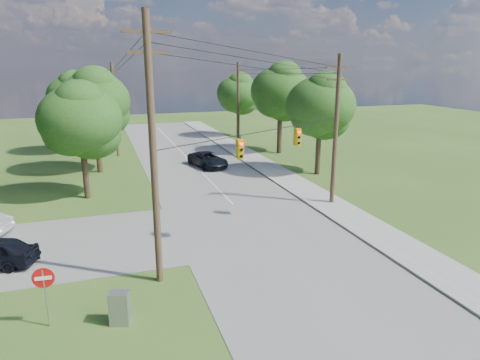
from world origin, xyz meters
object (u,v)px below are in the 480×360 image
object	(u,v)px
pole_north_w	(115,109)
car_main_north	(208,159)
control_cabinet	(120,308)
pole_sw	(153,150)
do_not_enter_sign	(44,284)
pole_ne	(336,129)
pole_north_e	(238,105)

from	to	relation	value
pole_north_w	car_main_north	world-z (taller)	pole_north_w
car_main_north	control_cabinet	size ratio (longest dim) A/B	3.82
pole_sw	do_not_enter_sign	size ratio (longest dim) A/B	4.83
pole_sw	car_main_north	bearing A→B (deg)	70.20
pole_ne	pole_north_w	distance (m)	26.03
pole_north_e	control_cabinet	world-z (taller)	pole_north_e
pole_ne	control_cabinet	xyz separation A→B (m)	(-15.45, -10.57, -4.79)
do_not_enter_sign	pole_north_e	bearing A→B (deg)	64.59
pole_sw	pole_ne	world-z (taller)	pole_sw
pole_north_w	do_not_enter_sign	xyz separation A→B (m)	(-4.20, -31.91, -3.33)
do_not_enter_sign	pole_ne	bearing A→B (deg)	32.85
control_cabinet	do_not_enter_sign	distance (m)	2.95
pole_sw	do_not_enter_sign	world-z (taller)	pole_sw
car_main_north	control_cabinet	bearing A→B (deg)	-124.78
control_cabinet	do_not_enter_sign	bearing A→B (deg)	-176.73
control_cabinet	pole_north_e	bearing A→B (deg)	82.01
pole_sw	control_cabinet	world-z (taller)	pole_sw
pole_ne	pole_north_e	distance (m)	22.00
car_main_north	control_cabinet	xyz separation A→B (m)	(-9.68, -24.44, -0.07)
pole_north_e	car_main_north	size ratio (longest dim) A/B	1.93
pole_sw	car_main_north	distance (m)	23.46
pole_north_w	control_cabinet	world-z (taller)	pole_north_w
pole_ne	car_main_north	bearing A→B (deg)	112.60
pole_north_e	control_cabinet	size ratio (longest dim) A/B	7.38
pole_north_w	pole_ne	bearing A→B (deg)	-57.71
pole_sw	pole_north_w	xyz separation A→B (m)	(-0.40, 29.60, -1.10)
car_main_north	pole_ne	bearing A→B (deg)	-80.57
pole_north_w	do_not_enter_sign	size ratio (longest dim) A/B	4.03
pole_sw	control_cabinet	distance (m)	6.59
pole_sw	car_main_north	size ratio (longest dim) A/B	2.32
pole_north_w	control_cabinet	size ratio (longest dim) A/B	7.38
pole_north_e	pole_north_w	bearing A→B (deg)	180.00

